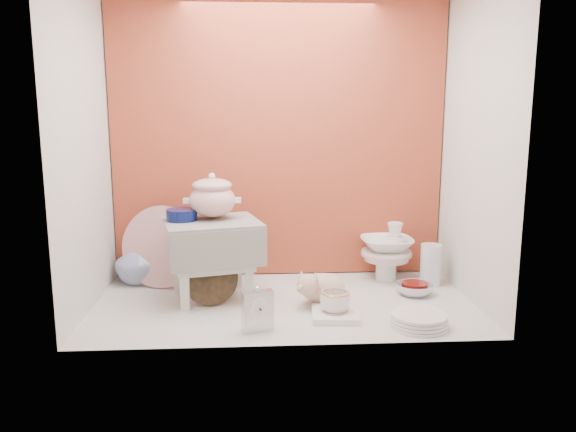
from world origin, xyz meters
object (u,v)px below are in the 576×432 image
Objects in this scene: soup_tureen at (212,196)px; crystal_bowl at (414,289)px; mantel_clock at (258,309)px; gold_rim_teacup at (335,303)px; blue_white_vase at (138,260)px; dinner_plate_stack at (419,320)px; plush_pig at (323,288)px; floral_platter at (161,247)px; step_stool at (212,260)px; porcelain_tower at (387,251)px.

crystal_bowl is at bearing -3.95° from soup_tureen.
mantel_clock reaches higher than crystal_bowl.
crystal_bowl is at bearing 31.87° from gold_rim_teacup.
blue_white_vase reaches higher than dinner_plate_stack.
mantel_clock is at bearing -151.91° from crystal_bowl.
soup_tureen reaches higher than plush_pig.
plush_pig is at bearing -22.13° from floral_platter.
porcelain_tower is (0.92, 0.24, -0.03)m from step_stool.
mantel_clock is at bearing -66.66° from soup_tureen.
soup_tureen reaches higher than step_stool.
crystal_bowl is 0.30m from porcelain_tower.
crystal_bowl is (0.47, 0.10, -0.05)m from plush_pig.
blue_white_vase is 1.82× the size of gold_rim_teacup.
step_stool is 3.31× the size of gold_rim_teacup.
floral_platter reaches higher than step_stool.
crystal_bowl is (0.44, 0.27, -0.04)m from gold_rim_teacup.
step_stool is 0.50m from blue_white_vase.
plush_pig is at bearing 139.84° from dinner_plate_stack.
step_stool is 0.35m from floral_platter.
step_stool is 0.95m from porcelain_tower.
floral_platter is 0.88m from plush_pig.
crystal_bowl is at bearing -72.04° from porcelain_tower.
floral_platter is (-0.28, 0.16, -0.29)m from soup_tureen.
floral_platter is at bearing 150.63° from soup_tureen.
dinner_plate_stack is at bearing -91.22° from porcelain_tower.
porcelain_tower is at bearing 56.40° from gold_rim_teacup.
porcelain_tower is (0.70, 0.68, 0.06)m from mantel_clock.
dinner_plate_stack is (1.32, -0.71, -0.09)m from blue_white_vase.
mantel_clock reaches higher than gold_rim_teacup.
mantel_clock is (0.21, -0.49, -0.40)m from soup_tureen.
porcelain_tower is at bearing 25.40° from mantel_clock.
blue_white_vase is at bearing 112.75° from mantel_clock.
step_stool is 2.42× the size of crystal_bowl.
mantel_clock is 0.69m from dinner_plate_stack.
plush_pig is (0.52, -0.17, -0.42)m from soup_tureen.
soup_tureen is (0.00, 0.05, 0.31)m from step_stool.
floral_platter is at bearing 108.56° from mantel_clock.
step_stool is 2.31× the size of mantel_clock.
mantel_clock is (0.49, -0.65, -0.11)m from floral_platter.
plush_pig is (0.53, -0.12, -0.11)m from step_stool.
floral_platter is 1.20m from porcelain_tower.
floral_platter is 2.22× the size of mantel_clock.
porcelain_tower reaches higher than dinner_plate_stack.
dinner_plate_stack is (0.34, -0.14, -0.03)m from gold_rim_teacup.
step_stool is 1.04× the size of floral_platter.
floral_platter reaches higher than plush_pig.
step_stool reaches higher than blue_white_vase.
dinner_plate_stack is (0.90, -0.43, -0.16)m from step_stool.
step_stool is at bearing 97.38° from mantel_clock.
floral_platter is 1.35× the size of porcelain_tower.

